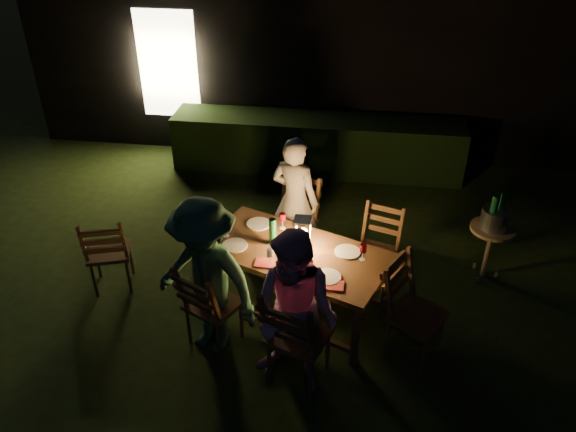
# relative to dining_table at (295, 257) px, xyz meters

# --- Properties ---
(garden_envelope) EXTENTS (40.00, 40.00, 3.20)m
(garden_envelope) POSITION_rel_dining_table_xyz_m (0.40, 5.58, 0.91)
(garden_envelope) COLOR black
(garden_envelope) RESTS_ON ground
(dining_table) EXTENTS (2.00, 1.48, 0.75)m
(dining_table) POSITION_rel_dining_table_xyz_m (0.00, 0.00, 0.00)
(dining_table) COLOR #54341C
(dining_table) RESTS_ON ground
(chair_near_left) EXTENTS (0.60, 0.62, 0.99)m
(chair_near_left) POSITION_rel_dining_table_xyz_m (-0.70, -0.55, -0.37)
(chair_near_left) COLOR #54341C
(chair_near_left) RESTS_ON ground
(chair_near_right) EXTENTS (0.63, 0.65, 1.07)m
(chair_near_right) POSITION_rel_dining_table_xyz_m (0.14, -0.88, -0.35)
(chair_near_right) COLOR #54341C
(chair_near_right) RESTS_ON ground
(chair_far_left) EXTENTS (0.60, 0.63, 1.03)m
(chair_far_left) POSITION_rel_dining_table_xyz_m (-0.14, 0.88, -0.36)
(chair_far_left) COLOR #54341C
(chair_far_left) RESTS_ON ground
(chair_far_right) EXTENTS (0.54, 0.56, 0.95)m
(chair_far_right) POSITION_rel_dining_table_xyz_m (0.79, 0.52, -0.39)
(chair_far_right) COLOR #54341C
(chair_far_right) RESTS_ON ground
(chair_end) EXTENTS (0.65, 0.64, 1.03)m
(chair_end) POSITION_rel_dining_table_xyz_m (1.15, -0.44, -0.36)
(chair_end) COLOR #54341C
(chair_end) RESTS_ON ground
(chair_spare) EXTENTS (0.55, 0.57, 0.97)m
(chair_spare) POSITION_rel_dining_table_xyz_m (-1.98, 0.11, -0.38)
(chair_spare) COLOR #54341C
(chair_spare) RESTS_ON ground
(person_house_side) EXTENTS (0.64, 0.54, 1.51)m
(person_house_side) POSITION_rel_dining_table_xyz_m (-0.12, 0.93, 0.08)
(person_house_side) COLOR #C0B5A3
(person_house_side) RESTS_ON ground
(person_opp_right) EXTENTS (0.92, 0.82, 1.56)m
(person_opp_right) POSITION_rel_dining_table_xyz_m (0.12, -0.93, 0.11)
(person_opp_right) COLOR #B97FA4
(person_opp_right) RESTS_ON ground
(person_opp_left) EXTENTS (1.17, 0.93, 1.59)m
(person_opp_left) POSITION_rel_dining_table_xyz_m (-0.72, -0.60, 0.12)
(person_opp_left) COLOR #2D5B3C
(person_opp_left) RESTS_ON ground
(lantern) EXTENTS (0.16, 0.16, 0.35)m
(lantern) POSITION_rel_dining_table_xyz_m (0.06, 0.03, 0.23)
(lantern) COLOR white
(lantern) RESTS_ON dining_table
(plate_far_left) EXTENTS (0.25, 0.25, 0.01)m
(plate_far_left) POSITION_rel_dining_table_xyz_m (-0.43, 0.40, 0.08)
(plate_far_left) COLOR white
(plate_far_left) RESTS_ON dining_table
(plate_near_left) EXTENTS (0.25, 0.25, 0.01)m
(plate_near_left) POSITION_rel_dining_table_xyz_m (-0.59, -0.01, 0.08)
(plate_near_left) COLOR white
(plate_near_left) RESTS_ON dining_table
(plate_far_right) EXTENTS (0.25, 0.25, 0.01)m
(plate_far_right) POSITION_rel_dining_table_xyz_m (0.50, 0.04, 0.08)
(plate_far_right) COLOR white
(plate_far_right) RESTS_ON dining_table
(plate_near_right) EXTENTS (0.25, 0.25, 0.01)m
(plate_near_right) POSITION_rel_dining_table_xyz_m (0.34, -0.37, 0.08)
(plate_near_right) COLOR white
(plate_near_right) RESTS_ON dining_table
(wineglass_a) EXTENTS (0.06, 0.06, 0.18)m
(wineglass_a) POSITION_rel_dining_table_xyz_m (-0.18, 0.37, 0.16)
(wineglass_a) COLOR #59070F
(wineglass_a) RESTS_ON dining_table
(wineglass_b) EXTENTS (0.06, 0.06, 0.18)m
(wineglass_b) POSITION_rel_dining_table_xyz_m (-0.71, 0.15, 0.16)
(wineglass_b) COLOR #59070F
(wineglass_b) RESTS_ON dining_table
(wineglass_c) EXTENTS (0.06, 0.06, 0.18)m
(wineglass_c) POSITION_rel_dining_table_xyz_m (0.18, -0.37, 0.16)
(wineglass_c) COLOR #59070F
(wineglass_c) RESTS_ON dining_table
(wineglass_d) EXTENTS (0.06, 0.06, 0.18)m
(wineglass_d) POSITION_rel_dining_table_xyz_m (0.64, -0.06, 0.16)
(wineglass_d) COLOR #59070F
(wineglass_d) RESTS_ON dining_table
(wineglass_e) EXTENTS (0.06, 0.06, 0.18)m
(wineglass_e) POSITION_rel_dining_table_xyz_m (-0.20, -0.24, 0.16)
(wineglass_e) COLOR silver
(wineglass_e) RESTS_ON dining_table
(bottle_table) EXTENTS (0.07, 0.07, 0.28)m
(bottle_table) POSITION_rel_dining_table_xyz_m (-0.23, 0.09, 0.21)
(bottle_table) COLOR #0F471E
(bottle_table) RESTS_ON dining_table
(napkin_left) EXTENTS (0.18, 0.14, 0.01)m
(napkin_left) POSITION_rel_dining_table_xyz_m (-0.26, -0.24, 0.08)
(napkin_left) COLOR red
(napkin_left) RESTS_ON dining_table
(napkin_right) EXTENTS (0.18, 0.14, 0.01)m
(napkin_right) POSITION_rel_dining_table_xyz_m (0.40, -0.48, 0.08)
(napkin_right) COLOR red
(napkin_right) RESTS_ON dining_table
(phone) EXTENTS (0.14, 0.07, 0.01)m
(phone) POSITION_rel_dining_table_xyz_m (-0.69, -0.05, 0.08)
(phone) COLOR black
(phone) RESTS_ON dining_table
(side_table) EXTENTS (0.48, 0.48, 0.64)m
(side_table) POSITION_rel_dining_table_xyz_m (2.01, 0.86, -0.11)
(side_table) COLOR brown
(side_table) RESTS_ON ground
(ice_bucket) EXTENTS (0.30, 0.30, 0.22)m
(ice_bucket) POSITION_rel_dining_table_xyz_m (2.01, 0.86, 0.08)
(ice_bucket) COLOR #A5A8AD
(ice_bucket) RESTS_ON side_table
(bottle_bucket_a) EXTENTS (0.07, 0.07, 0.32)m
(bottle_bucket_a) POSITION_rel_dining_table_xyz_m (1.96, 0.82, 0.13)
(bottle_bucket_a) COLOR #0F471E
(bottle_bucket_a) RESTS_ON side_table
(bottle_bucket_b) EXTENTS (0.07, 0.07, 0.32)m
(bottle_bucket_b) POSITION_rel_dining_table_xyz_m (2.06, 0.90, 0.13)
(bottle_bucket_b) COLOR #0F471E
(bottle_bucket_b) RESTS_ON side_table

